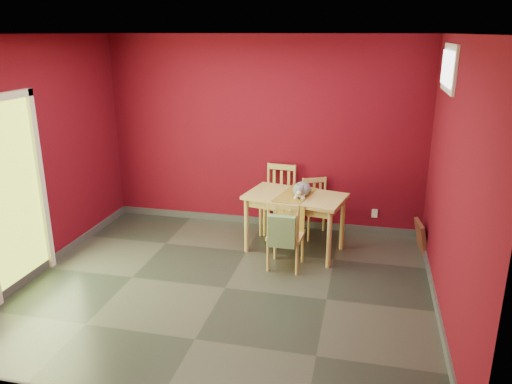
% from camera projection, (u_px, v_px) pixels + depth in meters
% --- Properties ---
extents(ground, '(4.50, 4.50, 0.00)m').
position_uv_depth(ground, '(225.00, 288.00, 5.55)').
color(ground, '#2D342D').
rests_on(ground, ground).
extents(room_shell, '(4.50, 4.50, 4.50)m').
position_uv_depth(room_shell, '(225.00, 284.00, 5.54)').
color(room_shell, '#5B0917').
rests_on(room_shell, ground).
extents(doorway, '(0.06, 1.01, 2.13)m').
position_uv_depth(doorway, '(12.00, 189.00, 5.31)').
color(doorway, '#B7D838').
rests_on(doorway, ground).
extents(window, '(0.05, 0.90, 0.50)m').
position_uv_depth(window, '(449.00, 68.00, 5.29)').
color(window, white).
rests_on(window, room_shell).
extents(outlet_plate, '(0.08, 0.02, 0.12)m').
position_uv_depth(outlet_plate, '(375.00, 213.00, 6.96)').
color(outlet_plate, silver).
rests_on(outlet_plate, room_shell).
extents(dining_table, '(1.34, 0.94, 0.76)m').
position_uv_depth(dining_table, '(295.00, 202.00, 6.31)').
color(dining_table, tan).
rests_on(dining_table, ground).
extents(table_runner, '(0.50, 0.81, 0.38)m').
position_uv_depth(table_runner, '(294.00, 202.00, 6.18)').
color(table_runner, olive).
rests_on(table_runner, dining_table).
extents(chair_far_left, '(0.48, 0.48, 0.95)m').
position_uv_depth(chair_far_left, '(278.00, 199.00, 6.99)').
color(chair_far_left, tan).
rests_on(chair_far_left, ground).
extents(chair_far_right, '(0.49, 0.49, 0.80)m').
position_uv_depth(chair_far_right, '(316.00, 207.00, 6.88)').
color(chair_far_right, tan).
rests_on(chair_far_right, ground).
extents(chair_near, '(0.43, 0.43, 0.87)m').
position_uv_depth(chair_near, '(285.00, 234.00, 5.88)').
color(chair_near, tan).
rests_on(chair_near, ground).
extents(tote_bag, '(0.31, 0.19, 0.44)m').
position_uv_depth(tote_bag, '(282.00, 231.00, 5.65)').
color(tote_bag, '#668D5B').
rests_on(tote_bag, chair_near).
extents(cat, '(0.35, 0.50, 0.23)m').
position_uv_depth(cat, '(302.00, 187.00, 6.23)').
color(cat, slate).
rests_on(cat, table_runner).
extents(picture_frame, '(0.19, 0.42, 0.41)m').
position_uv_depth(picture_frame, '(421.00, 237.00, 6.41)').
color(picture_frame, brown).
rests_on(picture_frame, ground).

